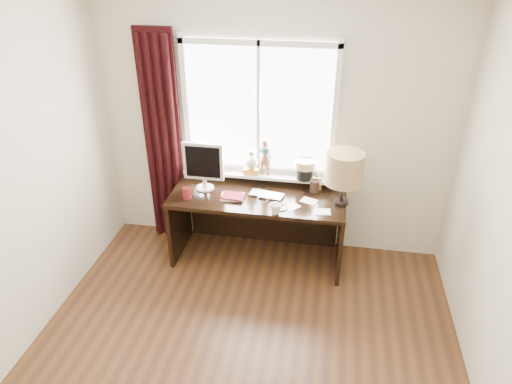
% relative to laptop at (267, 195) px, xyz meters
% --- Properties ---
extents(ceiling, '(3.50, 4.00, 0.00)m').
position_rel_laptop_xyz_m(ceiling, '(0.01, -1.63, 1.84)').
color(ceiling, white).
rests_on(ceiling, wall_back).
extents(wall_back, '(3.50, 0.00, 2.60)m').
position_rel_laptop_xyz_m(wall_back, '(0.01, 0.37, 0.54)').
color(wall_back, beige).
rests_on(wall_back, ground).
extents(laptop, '(0.36, 0.27, 0.03)m').
position_rel_laptop_xyz_m(laptop, '(0.00, 0.00, 0.00)').
color(laptop, silver).
rests_on(laptop, desk).
extents(mug, '(0.14, 0.13, 0.10)m').
position_rel_laptop_xyz_m(mug, '(0.13, -0.30, 0.04)').
color(mug, white).
rests_on(mug, desk).
extents(red_cup, '(0.08, 0.08, 0.11)m').
position_rel_laptop_xyz_m(red_cup, '(-0.75, -0.17, 0.04)').
color(red_cup, maroon).
rests_on(red_cup, desk).
extents(window, '(1.52, 0.23, 1.40)m').
position_rel_laptop_xyz_m(window, '(-0.14, 0.32, 0.54)').
color(window, white).
rests_on(window, ground).
extents(curtain, '(0.38, 0.09, 2.25)m').
position_rel_laptop_xyz_m(curtain, '(-1.12, 0.28, 0.35)').
color(curtain, black).
rests_on(curtain, floor).
extents(desk, '(1.70, 0.70, 0.75)m').
position_rel_laptop_xyz_m(desk, '(-0.09, 0.10, -0.26)').
color(desk, black).
rests_on(desk, floor).
extents(monitor, '(0.40, 0.18, 0.49)m').
position_rel_laptop_xyz_m(monitor, '(-0.63, 0.05, 0.26)').
color(monitor, beige).
rests_on(monitor, desk).
extents(notebook_stack, '(0.24, 0.18, 0.03)m').
position_rel_laptop_xyz_m(notebook_stack, '(-0.32, -0.09, 0.00)').
color(notebook_stack, beige).
rests_on(notebook_stack, desk).
extents(brush_holder, '(0.09, 0.09, 0.25)m').
position_rel_laptop_xyz_m(brush_holder, '(0.45, 0.17, 0.05)').
color(brush_holder, black).
rests_on(brush_holder, desk).
extents(icon_frame, '(0.10, 0.02, 0.13)m').
position_rel_laptop_xyz_m(icon_frame, '(0.46, 0.21, 0.05)').
color(icon_frame, gold).
rests_on(icon_frame, desk).
extents(table_lamp, '(0.35, 0.35, 0.52)m').
position_rel_laptop_xyz_m(table_lamp, '(0.71, -0.01, 0.35)').
color(table_lamp, black).
rests_on(table_lamp, desk).
extents(loose_papers, '(0.46, 0.31, 0.00)m').
position_rel_laptop_xyz_m(loose_papers, '(0.40, -0.13, -0.01)').
color(loose_papers, white).
rests_on(loose_papers, desk).
extents(desk_cables, '(0.57, 0.51, 0.01)m').
position_rel_laptop_xyz_m(desk_cables, '(0.17, -0.00, -0.01)').
color(desk_cables, black).
rests_on(desk_cables, desk).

